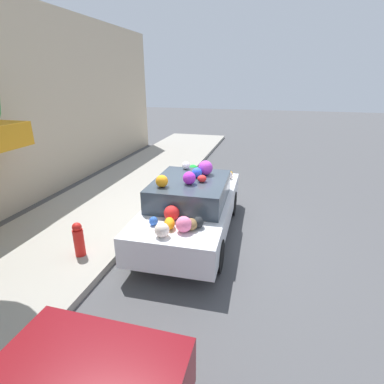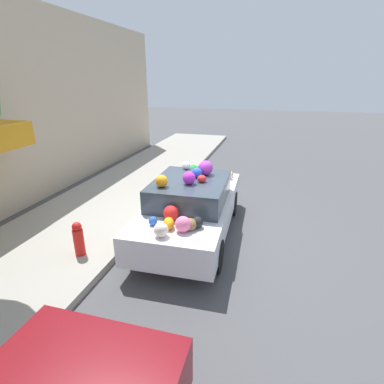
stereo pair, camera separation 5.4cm
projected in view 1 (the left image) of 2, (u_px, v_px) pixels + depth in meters
name	position (u px, v px, depth m)	size (l,w,h in m)	color
ground_plane	(190.00, 233.00, 7.00)	(60.00, 60.00, 0.00)	#4C4C4F
sidewalk_curb	(88.00, 218.00, 7.62)	(24.00, 3.20, 0.14)	#9E998E
fire_hydrant	(79.00, 239.00, 5.77)	(0.20, 0.20, 0.70)	red
art_car	(192.00, 205.00, 6.69)	(4.17, 1.85, 1.70)	silver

